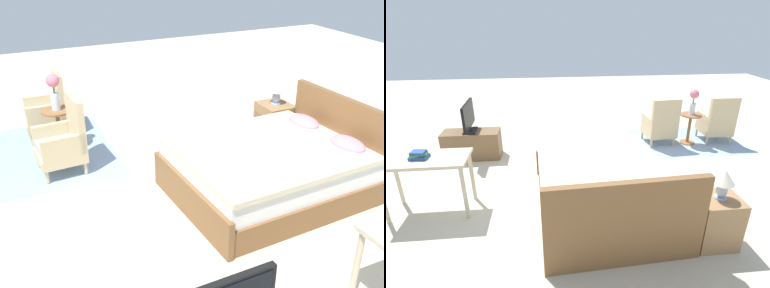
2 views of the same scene
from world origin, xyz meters
TOP-DOWN VIEW (x-y plane):
  - ground_plane at (0.00, 0.00)m, footprint 16.00×16.00m
  - floor_rug at (-2.06, -1.01)m, footprint 2.10×1.50m
  - bed at (0.00, 1.07)m, footprint 1.71×2.17m
  - armchair_by_window_left at (-2.63, -0.95)m, footprint 0.56×0.56m
  - armchair_by_window_right at (-1.49, -0.95)m, footprint 0.58×0.58m
  - side_table at (-2.06, -0.91)m, footprint 0.40×0.40m
  - flower_vase at (-2.06, -0.91)m, footprint 0.17×0.17m
  - nightstand at (-1.09, 1.80)m, footprint 0.44×0.41m
  - table_lamp at (-1.09, 1.80)m, footprint 0.22×0.22m

SIDE VIEW (x-z plane):
  - ground_plane at x=0.00m, z-range 0.00..0.00m
  - floor_rug at x=-2.06m, z-range 0.00..0.01m
  - nightstand at x=-1.09m, z-range 0.00..0.57m
  - bed at x=0.00m, z-range -0.18..0.78m
  - side_table at x=-2.06m, z-range 0.08..0.67m
  - armchair_by_window_left at x=-2.63m, z-range -0.08..0.84m
  - armchair_by_window_right at x=-1.49m, z-range -0.08..0.84m
  - table_lamp at x=-1.09m, z-range 0.62..0.95m
  - flower_vase at x=-2.06m, z-range 0.65..1.12m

